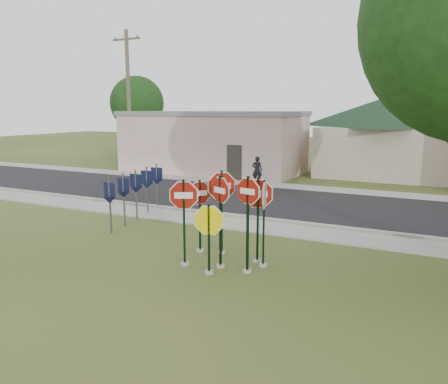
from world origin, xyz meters
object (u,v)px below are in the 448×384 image
at_px(stop_sign_center, 220,210).
at_px(pedestrian, 257,170).
at_px(stop_sign_yellow, 209,231).
at_px(stop_sign_left, 184,210).
at_px(utility_pole_near, 129,100).

height_order(stop_sign_center, pedestrian, stop_sign_center).
bearing_deg(stop_sign_yellow, stop_sign_left, 163.81).
bearing_deg(stop_sign_center, stop_sign_yellow, -96.69).
relative_size(stop_sign_yellow, pedestrian, 1.24).
bearing_deg(pedestrian, utility_pole_near, -18.65).
distance_m(stop_sign_center, stop_sign_yellow, 0.72).
relative_size(stop_sign_left, pedestrian, 1.57).
bearing_deg(stop_sign_center, stop_sign_left, -164.01).
bearing_deg(utility_pole_near, stop_sign_yellow, -46.35).
relative_size(stop_sign_center, stop_sign_left, 1.04).
xyz_separation_m(stop_sign_left, utility_pole_near, (-13.00, 14.32, 3.38)).
xyz_separation_m(stop_sign_center, pedestrian, (-4.09, 12.87, -0.76)).
xyz_separation_m(stop_sign_yellow, pedestrian, (-4.02, 13.42, -0.30)).
distance_m(stop_sign_yellow, utility_pole_near, 20.51).
relative_size(utility_pole_near, pedestrian, 5.84).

